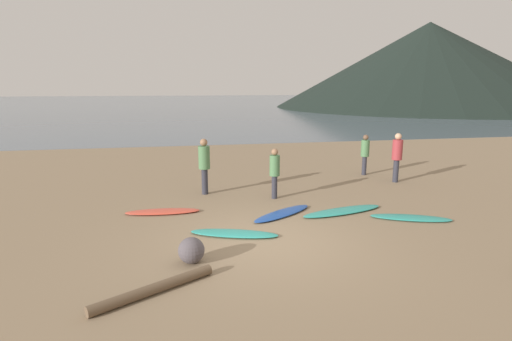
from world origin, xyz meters
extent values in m
cube|color=#8C7559|center=(0.00, 10.00, -0.10)|extent=(120.00, 120.00, 0.20)
cube|color=slate|center=(0.00, 64.71, 0.00)|extent=(140.00, 100.00, 0.01)
cone|color=black|center=(34.13, 46.92, 6.03)|extent=(43.58, 43.58, 12.05)
ellipsoid|color=#D84C38|center=(-2.33, 2.51, 0.04)|extent=(2.01, 0.64, 0.09)
ellipsoid|color=teal|center=(-0.66, 0.52, 0.04)|extent=(2.11, 1.16, 0.09)
ellipsoid|color=#1E479E|center=(0.82, 1.75, 0.04)|extent=(2.01, 1.59, 0.09)
ellipsoid|color=teal|center=(2.46, 1.63, 0.05)|extent=(2.53, 1.12, 0.09)
ellipsoid|color=teal|center=(3.98, 0.78, 0.04)|extent=(2.08, 1.23, 0.08)
cylinder|color=#2D2D38|center=(5.70, 4.60, 0.40)|extent=(0.19, 0.19, 0.81)
cylinder|color=#9E3338|center=(5.70, 4.60, 1.16)|extent=(0.35, 0.35, 0.70)
sphere|color=tan|center=(5.70, 4.60, 1.63)|extent=(0.23, 0.23, 0.23)
cylinder|color=#2D2D38|center=(0.98, 3.35, 0.36)|extent=(0.17, 0.17, 0.71)
cylinder|color=#4C7A4C|center=(0.98, 3.35, 1.02)|extent=(0.31, 0.31, 0.62)
sphere|color=#936B4C|center=(0.98, 3.35, 1.43)|extent=(0.20, 0.20, 0.20)
cylinder|color=#2D2D38|center=(5.12, 5.90, 0.36)|extent=(0.17, 0.17, 0.72)
cylinder|color=#4C7A4C|center=(5.12, 5.90, 1.03)|extent=(0.31, 0.31, 0.62)
sphere|color=brown|center=(5.12, 5.90, 1.44)|extent=(0.20, 0.20, 0.20)
cylinder|color=#2D2D38|center=(-1.07, 4.26, 0.41)|extent=(0.20, 0.20, 0.82)
cylinder|color=#4C7A4C|center=(-1.07, 4.26, 1.18)|extent=(0.36, 0.36, 0.71)
sphere|color=#936B4C|center=(-1.07, 4.26, 1.65)|extent=(0.23, 0.23, 0.23)
cylinder|color=brown|center=(-2.33, -1.89, 0.09)|extent=(2.01, 1.27, 0.18)
sphere|color=#534C51|center=(-1.67, -0.79, 0.26)|extent=(0.52, 0.52, 0.52)
camera|label=1|loc=(-1.84, -8.30, 3.43)|focal=28.58mm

